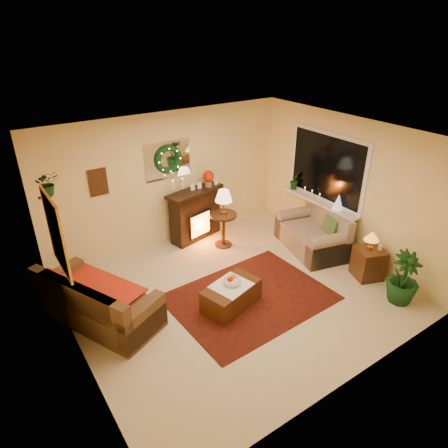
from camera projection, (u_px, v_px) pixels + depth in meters
floor at (236, 294)px, 6.61m from camera, size 5.00×5.00×0.00m
ceiling at (238, 139)px, 5.42m from camera, size 5.00×5.00×0.00m
wall_back at (169, 180)px, 7.68m from camera, size 5.00×5.00×0.00m
wall_front at (357, 302)px, 4.36m from camera, size 5.00×5.00×0.00m
wall_left at (68, 277)px, 4.77m from camera, size 4.50×4.50×0.00m
wall_right at (348, 189)px, 7.27m from camera, size 4.50×4.50×0.00m
area_rug at (250, 297)px, 6.51m from camera, size 2.54×1.95×0.01m
sofa at (98, 295)px, 5.87m from camera, size 1.54×2.06×0.81m
red_throw at (92, 289)px, 5.96m from camera, size 0.88×1.42×0.02m
fireplace at (195, 213)px, 8.08m from camera, size 1.13×0.57×0.99m
poinsettia at (208, 176)px, 7.87m from camera, size 0.21×0.21×0.21m
mantel_candle_a at (173, 185)px, 7.54m from camera, size 0.06×0.06×0.17m
mantel_candle_b at (183, 183)px, 7.62m from camera, size 0.06×0.06×0.18m
mantel_mirror at (168, 160)px, 7.48m from camera, size 0.92×0.02×0.72m
wreath at (169, 160)px, 7.44m from camera, size 0.55×0.11×0.55m
wall_art at (98, 182)px, 6.87m from camera, size 0.32×0.03×0.48m
gold_mirror at (56, 234)px, 4.80m from camera, size 0.03×0.84×1.00m
hanging_plant at (50, 194)px, 5.32m from camera, size 0.33×0.28×0.36m
loveseat at (312, 230)px, 7.71m from camera, size 1.17×1.62×0.84m
window_frame at (327, 168)px, 7.55m from camera, size 0.03×1.86×1.36m
window_glass at (326, 168)px, 7.54m from camera, size 0.02×1.70×1.22m
window_sill at (319, 202)px, 7.81m from camera, size 0.22×1.86×0.04m
mini_tree at (338, 202)px, 7.38m from camera, size 0.20×0.20×0.30m
sill_plant at (295, 180)px, 8.26m from camera, size 0.27×0.22×0.49m
side_table_round at (223, 231)px, 7.89m from camera, size 0.58×0.58×0.69m
lamp_cream at (224, 205)px, 7.65m from camera, size 0.33×0.33×0.50m
end_table_square at (368, 263)px, 6.94m from camera, size 0.58×0.58×0.55m
lamp_tiffany at (371, 240)px, 6.72m from camera, size 0.25×0.25×0.37m
coffee_table at (231, 295)px, 6.23m from camera, size 1.03×0.74×0.39m
fruit_bowl at (232, 281)px, 6.16m from camera, size 0.27×0.27×0.06m
floor_palm at (404, 277)px, 6.25m from camera, size 1.71×1.71×2.62m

